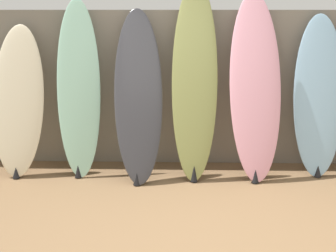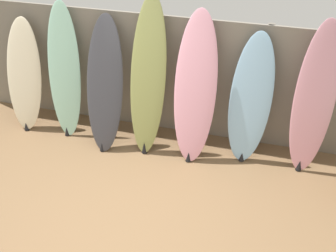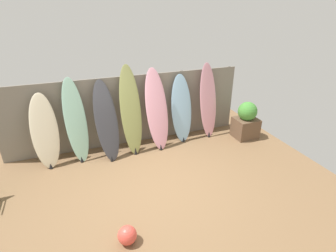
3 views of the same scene
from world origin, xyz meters
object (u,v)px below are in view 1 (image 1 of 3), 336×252
Objects in this scene: surfboard_cream_0 at (18,101)px; surfboard_pink_4 at (255,87)px; surfboard_seafoam_1 at (79,89)px; surfboard_olive_3 at (195,82)px; surfboard_skyblue_5 at (319,97)px; surfboard_charcoal_2 at (138,96)px.

surfboard_pink_4 reaches higher than surfboard_cream_0.
surfboard_seafoam_1 is 0.97× the size of surfboard_pink_4.
surfboard_cream_0 is at bearing 179.10° from surfboard_pink_4.
surfboard_seafoam_1 reaches higher than surfboard_cream_0.
surfboard_olive_3 reaches higher than surfboard_skyblue_5.
surfboard_pink_4 is (1.26, 0.06, 0.09)m from surfboard_charcoal_2.
surfboard_seafoam_1 is at bearing 177.83° from surfboard_olive_3.
surfboard_cream_0 is at bearing -178.32° from surfboard_seafoam_1.
surfboard_olive_3 is at bearing -175.72° from surfboard_skyblue_5.
surfboard_skyblue_5 reaches higher than surfboard_cream_0.
surfboard_pink_4 is at bearing -1.81° from surfboard_seafoam_1.
surfboard_seafoam_1 is 1.93m from surfboard_pink_4.
surfboard_charcoal_2 is 0.86× the size of surfboard_olive_3.
surfboard_charcoal_2 is at bearing -177.15° from surfboard_pink_4.
surfboard_olive_3 reaches higher than surfboard_seafoam_1.
surfboard_cream_0 is 0.78× the size of surfboard_olive_3.
surfboard_pink_4 is 0.74m from surfboard_skyblue_5.
surfboard_skyblue_5 is (1.97, 0.18, -0.03)m from surfboard_charcoal_2.
surfboard_skyblue_5 is at bearing 4.28° from surfboard_olive_3.
surfboard_pink_4 reaches higher than surfboard_charcoal_2.
surfboard_charcoal_2 reaches higher than surfboard_skyblue_5.
surfboard_olive_3 reaches higher than surfboard_charcoal_2.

